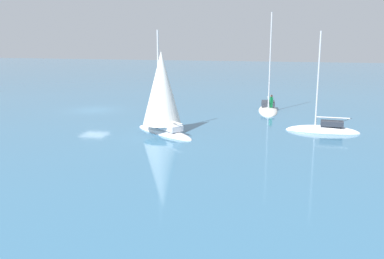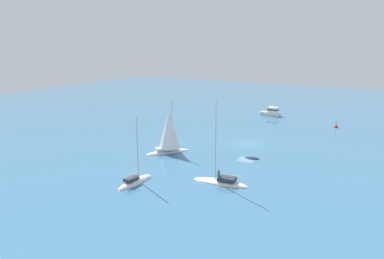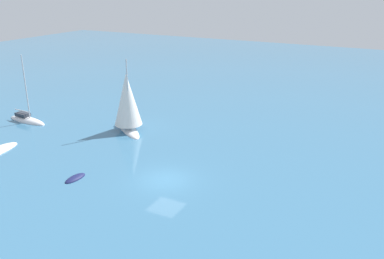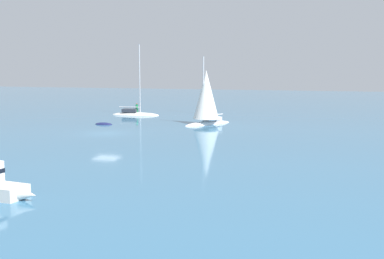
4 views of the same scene
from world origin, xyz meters
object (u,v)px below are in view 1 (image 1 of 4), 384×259
(rib, at_px, (166,107))
(sailboat, at_px, (323,130))
(yacht, at_px, (162,95))
(sloop, at_px, (268,109))

(rib, distance_m, sailboat, 17.10)
(yacht, height_order, rib, yacht)
(sailboat, bearing_deg, rib, -25.72)
(yacht, distance_m, sloop, 13.88)
(yacht, relative_size, sailboat, 0.99)
(yacht, bearing_deg, sloop, -85.00)
(sloop, bearing_deg, yacht, -37.09)
(rib, bearing_deg, yacht, -163.90)
(rib, height_order, sailboat, sailboat)
(rib, relative_size, sloop, 0.22)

